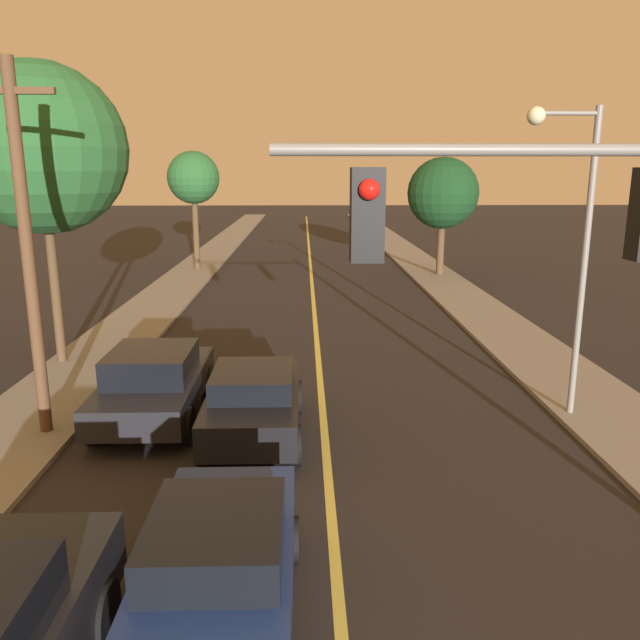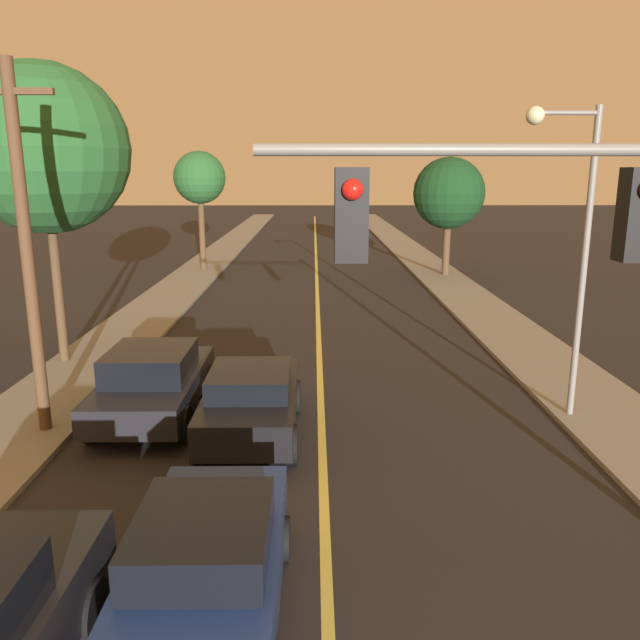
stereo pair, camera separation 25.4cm
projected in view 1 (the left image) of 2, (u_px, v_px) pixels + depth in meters
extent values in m
cube|color=black|center=(310.00, 259.00, 38.45)|extent=(10.10, 80.00, 0.01)
cube|color=#D1C14C|center=(310.00, 259.00, 38.45)|extent=(0.16, 76.00, 0.00)
cube|color=gray|center=(207.00, 258.00, 38.28)|extent=(2.50, 80.00, 0.12)
cube|color=gray|center=(411.00, 258.00, 38.61)|extent=(2.50, 80.00, 0.12)
cube|color=navy|center=(219.00, 574.00, 7.26)|extent=(1.70, 4.03, 0.71)
cube|color=black|center=(216.00, 536.00, 6.97)|extent=(1.50, 1.81, 0.49)
cylinder|color=black|center=(173.00, 541.00, 8.54)|extent=(0.22, 0.61, 0.61)
cylinder|color=black|center=(291.00, 539.00, 8.58)|extent=(0.22, 0.61, 0.61)
cube|color=black|center=(254.00, 404.00, 12.50)|extent=(1.77, 4.01, 0.66)
cube|color=black|center=(253.00, 380.00, 12.22)|extent=(1.56, 1.81, 0.43)
cylinder|color=black|center=(221.00, 398.00, 13.77)|extent=(0.22, 0.74, 0.74)
cylinder|color=black|center=(297.00, 397.00, 13.81)|extent=(0.22, 0.74, 0.74)
cylinder|color=black|center=(203.00, 446.00, 11.35)|extent=(0.22, 0.74, 0.74)
cylinder|color=black|center=(296.00, 445.00, 11.39)|extent=(0.22, 0.74, 0.74)
cylinder|color=black|center=(102.00, 615.00, 7.00)|extent=(0.22, 0.76, 0.76)
cube|color=black|center=(155.00, 388.00, 13.49)|extent=(1.92, 4.39, 0.60)
cube|color=black|center=(152.00, 364.00, 13.18)|extent=(1.69, 1.97, 0.60)
cylinder|color=black|center=(131.00, 381.00, 14.86)|extent=(0.22, 0.75, 0.75)
cylinder|color=black|center=(208.00, 380.00, 14.91)|extent=(0.22, 0.75, 0.75)
cylinder|color=black|center=(94.00, 426.00, 12.21)|extent=(0.22, 0.75, 0.75)
cylinder|color=black|center=(187.00, 425.00, 12.26)|extent=(0.22, 0.75, 0.75)
cylinder|color=slate|center=(595.00, 150.00, 5.92)|extent=(6.17, 0.12, 0.12)
cube|color=black|center=(367.00, 215.00, 6.00)|extent=(0.32, 0.28, 0.90)
sphere|color=red|center=(369.00, 189.00, 5.77)|extent=(0.20, 0.20, 0.20)
cylinder|color=slate|center=(584.00, 267.00, 12.89)|extent=(0.14, 0.14, 6.38)
cylinder|color=slate|center=(568.00, 113.00, 12.17)|extent=(1.24, 0.09, 0.09)
sphere|color=beige|center=(536.00, 116.00, 12.17)|extent=(0.36, 0.36, 0.36)
cylinder|color=#513823|center=(28.00, 255.00, 11.84)|extent=(0.24, 0.24, 7.13)
cube|color=#513823|center=(10.00, 91.00, 11.15)|extent=(1.60, 0.12, 0.12)
cylinder|color=#4C3823|center=(55.00, 287.00, 16.82)|extent=(0.25, 0.25, 4.16)
sphere|color=#235628|center=(41.00, 149.00, 15.99)|extent=(4.36, 4.36, 4.36)
cylinder|color=#4C3823|center=(196.00, 233.00, 33.42)|extent=(0.32, 0.32, 3.87)
sphere|color=#235628|center=(193.00, 178.00, 32.76)|extent=(2.74, 2.74, 2.74)
cylinder|color=#4C3823|center=(441.00, 246.00, 31.71)|extent=(0.37, 0.37, 2.84)
sphere|color=#143819|center=(443.00, 193.00, 31.09)|extent=(3.55, 3.55, 3.55)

